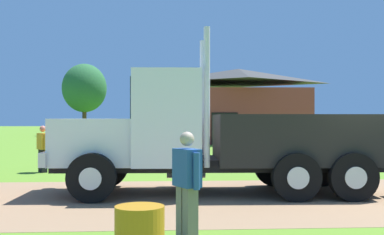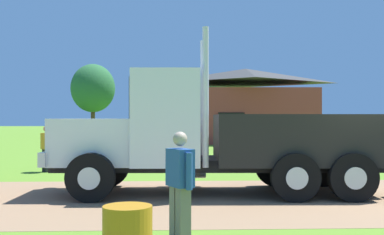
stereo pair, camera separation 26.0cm
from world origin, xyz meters
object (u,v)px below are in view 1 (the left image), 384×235
visitor_standing_near (187,181)px  visitor_far_side (43,147)px  truck_foreground_white (214,139)px  shed_building (239,107)px

visitor_standing_near → visitor_far_side: visitor_standing_near is taller
truck_foreground_white → shed_building: 24.94m
visitor_far_side → truck_foreground_white: bearing=-42.5°
visitor_standing_near → visitor_far_side: (-4.36, 9.19, -0.03)m
shed_building → truck_foreground_white: bearing=-100.4°
truck_foreground_white → visitor_standing_near: truck_foreground_white is taller
shed_building → visitor_standing_near: bearing=-100.6°
truck_foreground_white → visitor_standing_near: size_ratio=4.90×
truck_foreground_white → shed_building: bearing=79.6°
truck_foreground_white → visitor_standing_near: 4.50m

